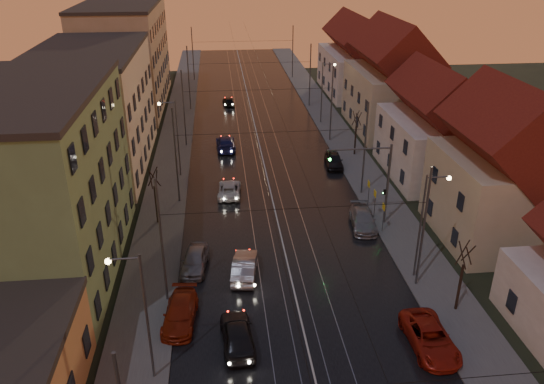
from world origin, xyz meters
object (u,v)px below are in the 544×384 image
object	(u,v)px
street_lamp_2	(174,131)
driving_car_1	(245,266)
parked_right_1	(363,219)
driving_car_3	(226,143)
traffic_light_mast	(377,175)
driving_car_0	(237,334)
driving_car_2	(229,189)
parked_right_2	(334,160)
street_lamp_1	(426,217)
driving_car_4	(229,102)
street_lamp_0	(140,307)
parked_left_2	(180,313)
parked_left_3	(195,260)
parked_right_0	(430,338)
street_lamp_3	(324,87)

from	to	relation	value
street_lamp_2	driving_car_1	size ratio (longest dim) A/B	1.74
parked_right_1	driving_car_3	bearing A→B (deg)	125.47
traffic_light_mast	driving_car_0	size ratio (longest dim) A/B	1.56
driving_car_2	parked_right_2	xyz separation A→B (m)	(11.31, 5.96, 0.11)
street_lamp_1	traffic_light_mast	world-z (taller)	street_lamp_1
driving_car_3	driving_car_4	size ratio (longest dim) A/B	1.41
street_lamp_0	traffic_light_mast	xyz separation A→B (m)	(17.10, 16.00, -0.29)
street_lamp_2	driving_car_1	bearing A→B (deg)	-72.54
street_lamp_0	street_lamp_1	world-z (taller)	same
street_lamp_0	street_lamp_1	distance (m)	19.89
street_lamp_2	driving_car_4	xyz separation A→B (m)	(5.97, 25.59, -4.26)
traffic_light_mast	driving_car_2	distance (m)	14.41
traffic_light_mast	parked_left_2	xyz separation A→B (m)	(-15.59, -11.31, -3.91)
parked_right_2	parked_left_3	bearing A→B (deg)	-123.40
driving_car_3	parked_right_1	distance (m)	22.64
street_lamp_0	parked_left_3	xyz separation A→B (m)	(2.26, 10.73, -4.15)
street_lamp_1	parked_right_2	size ratio (longest dim) A/B	1.86
traffic_light_mast	driving_car_1	distance (m)	13.58
street_lamp_2	traffic_light_mast	xyz separation A→B (m)	(17.10, -12.00, -0.29)
driving_car_0	driving_car_1	world-z (taller)	driving_car_0
parked_left_3	parked_right_2	bearing A→B (deg)	59.53
parked_right_0	driving_car_1	bearing A→B (deg)	139.58
driving_car_0	driving_car_4	size ratio (longest dim) A/B	1.27
parked_left_2	parked_right_2	bearing A→B (deg)	63.91
driving_car_0	street_lamp_2	bearing A→B (deg)	-83.07
street_lamp_3	parked_right_0	xyz separation A→B (m)	(-1.92, -43.18, -4.18)
traffic_light_mast	parked_right_2	bearing A→B (deg)	92.79
street_lamp_2	parked_left_3	size ratio (longest dim) A/B	1.86
parked_left_2	parked_right_1	distance (m)	18.30
street_lamp_1	street_lamp_3	xyz separation A→B (m)	(0.00, 36.00, 0.00)
driving_car_2	parked_right_2	distance (m)	12.78
driving_car_0	parked_left_2	distance (m)	4.29
street_lamp_3	driving_car_3	world-z (taller)	street_lamp_3
driving_car_4	parked_right_2	bearing A→B (deg)	106.41
street_lamp_0	traffic_light_mast	size ratio (longest dim) A/B	1.11
parked_left_2	parked_left_3	bearing A→B (deg)	88.44
driving_car_2	driving_car_4	bearing A→B (deg)	-87.40
driving_car_1	parked_right_1	world-z (taller)	driving_car_1
driving_car_1	street_lamp_2	bearing A→B (deg)	-64.66
driving_car_4	parked_left_3	distance (m)	43.02
street_lamp_1	driving_car_1	size ratio (longest dim) A/B	1.74
parked_left_3	parked_left_2	bearing A→B (deg)	-89.67
driving_car_2	driving_car_3	xyz separation A→B (m)	(-0.03, 12.41, 0.13)
street_lamp_3	parked_left_2	bearing A→B (deg)	-113.02
driving_car_2	driving_car_3	bearing A→B (deg)	-85.73
driving_car_4	parked_right_2	world-z (taller)	parked_right_2
street_lamp_1	parked_right_0	size ratio (longest dim) A/B	1.57
traffic_light_mast	parked_right_1	size ratio (longest dim) A/B	1.50
driving_car_0	driving_car_2	bearing A→B (deg)	-94.47
traffic_light_mast	parked_right_0	distance (m)	15.69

